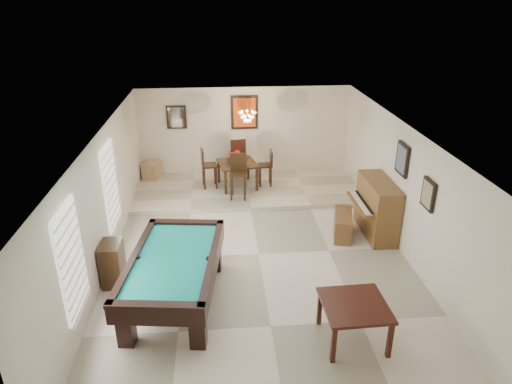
{
  "coord_description": "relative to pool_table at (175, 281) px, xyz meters",
  "views": [
    {
      "loc": [
        -0.74,
        -8.14,
        5.03
      ],
      "look_at": [
        0.0,
        0.6,
        1.15
      ],
      "focal_mm": 32.0,
      "sensor_mm": 36.0,
      "label": 1
    }
  ],
  "objects": [
    {
      "name": "ground_plane",
      "position": [
        1.58,
        1.47,
        -0.45
      ],
      "size": [
        6.0,
        9.0,
        0.02
      ],
      "primitive_type": "cube",
      "color": "beige"
    },
    {
      "name": "wall_back",
      "position": [
        1.58,
        5.97,
        0.86
      ],
      "size": [
        6.0,
        0.04,
        2.6
      ],
      "primitive_type": "cube",
      "color": "silver",
      "rests_on": "ground_plane"
    },
    {
      "name": "wall_front",
      "position": [
        1.58,
        -3.03,
        0.86
      ],
      "size": [
        6.0,
        0.04,
        2.6
      ],
      "primitive_type": "cube",
      "color": "silver",
      "rests_on": "ground_plane"
    },
    {
      "name": "wall_left",
      "position": [
        -1.42,
        1.47,
        0.86
      ],
      "size": [
        0.04,
        9.0,
        2.6
      ],
      "primitive_type": "cube",
      "color": "silver",
      "rests_on": "ground_plane"
    },
    {
      "name": "wall_right",
      "position": [
        4.58,
        1.47,
        0.86
      ],
      "size": [
        0.04,
        9.0,
        2.6
      ],
      "primitive_type": "cube",
      "color": "silver",
      "rests_on": "ground_plane"
    },
    {
      "name": "ceiling",
      "position": [
        1.58,
        1.47,
        2.16
      ],
      "size": [
        6.0,
        9.0,
        0.04
      ],
      "primitive_type": "cube",
      "color": "white",
      "rests_on": "wall_back"
    },
    {
      "name": "dining_step",
      "position": [
        1.58,
        4.72,
        -0.38
      ],
      "size": [
        6.0,
        2.5,
        0.12
      ],
      "primitive_type": "cube",
      "color": "beige",
      "rests_on": "ground_plane"
    },
    {
      "name": "window_left_front",
      "position": [
        -1.39,
        -0.73,
        0.96
      ],
      "size": [
        0.06,
        1.0,
        1.7
      ],
      "primitive_type": "cube",
      "color": "white",
      "rests_on": "wall_left"
    },
    {
      "name": "window_left_rear",
      "position": [
        -1.39,
        2.07,
        0.96
      ],
      "size": [
        0.06,
        1.0,
        1.7
      ],
      "primitive_type": "cube",
      "color": "white",
      "rests_on": "wall_left"
    },
    {
      "name": "pool_table",
      "position": [
        0.0,
        0.0,
        0.0
      ],
      "size": [
        1.76,
        2.82,
        0.89
      ],
      "primitive_type": null,
      "rotation": [
        0.0,
        0.0,
        -0.12
      ],
      "color": "black",
      "rests_on": "ground_plane"
    },
    {
      "name": "square_table",
      "position": [
        2.82,
        -1.19,
        -0.11
      ],
      "size": [
        1.01,
        1.01,
        0.68
      ],
      "primitive_type": null,
      "rotation": [
        0.0,
        0.0,
        0.03
      ],
      "color": "black",
      "rests_on": "ground_plane"
    },
    {
      "name": "upright_piano",
      "position": [
        4.14,
        2.16,
        0.18
      ],
      "size": [
        0.84,
        1.5,
        1.25
      ],
      "primitive_type": null,
      "color": "brown",
      "rests_on": "ground_plane"
    },
    {
      "name": "piano_bench",
      "position": [
        3.52,
        2.09,
        -0.18
      ],
      "size": [
        0.59,
        1.02,
        0.53
      ],
      "primitive_type": "cube",
      "rotation": [
        0.0,
        0.0,
        -0.24
      ],
      "color": "brown",
      "rests_on": "ground_plane"
    },
    {
      "name": "apothecary_chest",
      "position": [
        -1.2,
        0.69,
        -0.03
      ],
      "size": [
        0.37,
        0.55,
        0.83
      ],
      "primitive_type": "cube",
      "color": "black",
      "rests_on": "ground_plane"
    },
    {
      "name": "dining_table",
      "position": [
        1.31,
        4.83,
        0.08
      ],
      "size": [
        1.15,
        1.15,
        0.81
      ],
      "primitive_type": null,
      "rotation": [
        0.0,
        0.0,
        0.2
      ],
      "color": "black",
      "rests_on": "dining_step"
    },
    {
      "name": "flower_vase",
      "position": [
        1.31,
        4.83,
        0.6
      ],
      "size": [
        0.17,
        0.17,
        0.23
      ],
      "primitive_type": null,
      "rotation": [
        0.0,
        0.0,
        0.28
      ],
      "color": "red",
      "rests_on": "dining_table"
    },
    {
      "name": "dining_chair_south",
      "position": [
        1.3,
        4.06,
        0.25
      ],
      "size": [
        0.47,
        0.47,
        1.15
      ],
      "primitive_type": null,
      "rotation": [
        0.0,
        0.0,
        -0.12
      ],
      "color": "black",
      "rests_on": "dining_step"
    },
    {
      "name": "dining_chair_north",
      "position": [
        1.35,
        5.61,
        0.24
      ],
      "size": [
        0.47,
        0.47,
        1.14
      ],
      "primitive_type": null,
      "rotation": [
        0.0,
        0.0,
        3.28
      ],
      "color": "black",
      "rests_on": "dining_step"
    },
    {
      "name": "dining_chair_west",
      "position": [
        0.56,
        4.85,
        0.21
      ],
      "size": [
        0.45,
        0.45,
        1.08
      ],
      "primitive_type": null,
      "rotation": [
        0.0,
        0.0,
        1.7
      ],
      "color": "black",
      "rests_on": "dining_step"
    },
    {
      "name": "dining_chair_east",
      "position": [
        2.07,
        4.87,
        0.17
      ],
      "size": [
        0.37,
        0.37,
        0.98
      ],
      "primitive_type": null,
      "rotation": [
        0.0,
        0.0,
        -1.58
      ],
      "color": "black",
      "rests_on": "dining_step"
    },
    {
      "name": "corner_bench",
      "position": [
        -1.09,
        5.66,
        -0.09
      ],
      "size": [
        0.55,
        0.62,
        0.47
      ],
      "primitive_type": "cube",
      "rotation": [
        0.0,
        0.0,
        -0.3
      ],
      "color": "#A08257",
      "rests_on": "dining_step"
    },
    {
      "name": "chandelier",
      "position": [
        1.58,
        4.67,
        1.76
      ],
      "size": [
        0.44,
        0.44,
        0.6
      ],
      "primitive_type": null,
      "color": "#FFE5B2",
      "rests_on": "ceiling"
    },
    {
      "name": "back_painting",
      "position": [
        1.58,
        5.93,
        1.46
      ],
      "size": [
        0.75,
        0.06,
        0.95
      ],
      "primitive_type": "cube",
      "color": "#D84C14",
      "rests_on": "wall_back"
    },
    {
      "name": "back_mirror",
      "position": [
        -0.32,
        5.93,
        1.36
      ],
      "size": [
        0.55,
        0.06,
        0.65
      ],
      "primitive_type": "cube",
      "color": "white",
      "rests_on": "wall_back"
    },
    {
      "name": "right_picture_upper",
      "position": [
        4.54,
        1.77,
        1.46
      ],
      "size": [
        0.06,
        0.55,
        0.65
      ],
      "primitive_type": "cube",
      "color": "slate",
      "rests_on": "wall_right"
    },
    {
      "name": "right_picture_lower",
      "position": [
        4.54,
        0.47,
        1.26
      ],
      "size": [
        0.06,
        0.45,
        0.55
      ],
      "primitive_type": "cube",
      "color": "gray",
      "rests_on": "wall_right"
    }
  ]
}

